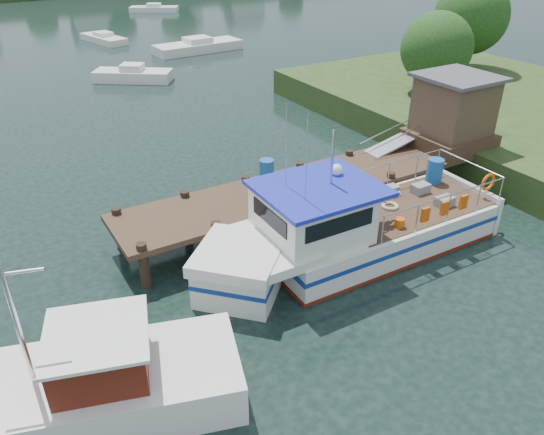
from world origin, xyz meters
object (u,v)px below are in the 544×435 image
dock (408,137)px  lobster_boat (347,231)px  work_boat (61,390)px  moored_c (198,46)px  moored_far (154,9)px  moored_d (104,38)px  moored_b (133,75)px

dock → lobster_boat: 6.53m
work_boat → moored_c: (18.58, 34.20, -0.30)m
lobster_boat → moored_c: 33.49m
moored_far → moored_d: bearing=-108.5°
work_boat → moored_d: bearing=90.6°
moored_b → moored_d: moored_b is taller
moored_far → dock: bearing=-82.5°
moored_far → lobster_boat: bearing=-87.6°
work_boat → moored_far: 62.13m
dock → moored_far: 53.21m
moored_far → moored_d: moored_far is taller
moored_b → moored_d: 14.79m
lobster_boat → work_boat: 9.90m
work_boat → moored_d: 44.17m
moored_d → work_boat: bearing=-90.8°
moored_b → moored_c: bearing=39.9°
dock → moored_b: size_ratio=3.02×
lobster_boat → moored_c: lobster_boat is taller
moored_c → moored_d: (-5.98, 8.13, -0.10)m
lobster_boat → moored_b: size_ratio=2.15×
moored_b → moored_d: size_ratio=0.94×
moored_far → moored_c: moored_c is taller
dock → work_boat: (-15.29, -5.08, -1.49)m
lobster_boat → moored_far: 57.36m
work_boat → dock: bearing=35.6°
dock → moored_far: dock is taller
dock → moored_c: dock is taller
moored_d → lobster_boat: bearing=-78.3°
lobster_boat → work_boat: lobster_boat is taller
work_boat → moored_far: bearing=85.4°
lobster_boat → moored_b: 25.78m
moored_c → dock: bearing=-90.0°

